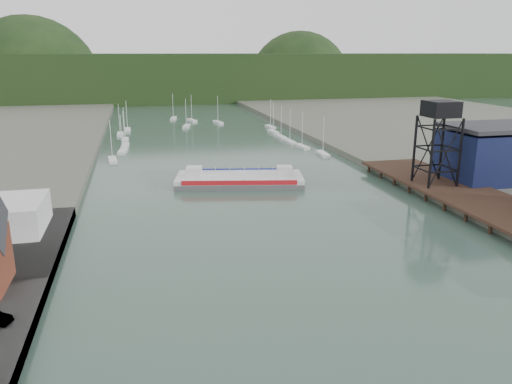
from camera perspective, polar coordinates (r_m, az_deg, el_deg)
name	(u,v)px	position (r m, az deg, el deg)	size (l,w,h in m)	color
east_pier	(486,203)	(94.79, 24.82, -1.12)	(14.00, 70.00, 2.45)	black
lift_tower	(440,114)	(101.34, 20.33, 8.34)	(6.50, 6.50, 16.00)	black
blue_shed	(496,153)	(113.03, 25.74, 4.00)	(20.50, 14.50, 11.30)	#0C1139
marina_sailboats	(203,135)	(167.76, -6.12, 6.49)	(57.71, 92.65, 0.90)	silver
distant_hills	(162,79)	(328.06, -10.70, 12.54)	(500.00, 120.00, 80.00)	black
chain_ferry	(240,179)	(105.30, -1.90, 1.48)	(28.01, 15.69, 3.80)	#555558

